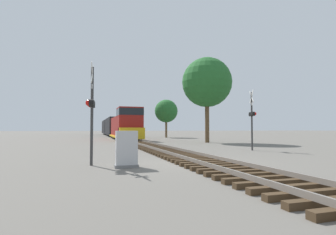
{
  "coord_description": "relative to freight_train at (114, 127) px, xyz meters",
  "views": [
    {
      "loc": [
        -4.83,
        -11.05,
        1.53
      ],
      "look_at": [
        2.17,
        12.41,
        2.6
      ],
      "focal_mm": 28.0,
      "sensor_mm": 36.0,
      "label": 1
    }
  ],
  "objects": [
    {
      "name": "tree_far_right",
      "position": [
        7.82,
        -28.5,
        4.84
      ],
      "size": [
        5.62,
        5.62,
        9.63
      ],
      "color": "brown",
      "rests_on": "ground"
    },
    {
      "name": "freight_train",
      "position": [
        0.0,
        0.0,
        0.0
      ],
      "size": [
        3.05,
        49.79,
        4.25
      ],
      "color": "maroon",
      "rests_on": "ground"
    },
    {
      "name": "ground_plane",
      "position": [
        0.0,
        -44.41,
        -1.95
      ],
      "size": [
        400.0,
        400.0,
        0.0
      ],
      "primitive_type": "plane",
      "color": "#666059"
    },
    {
      "name": "tree_mid_background",
      "position": [
        8.19,
        -10.74,
        2.76
      ],
      "size": [
        4.09,
        4.09,
        6.77
      ],
      "color": "brown",
      "rests_on": "ground"
    },
    {
      "name": "crossing_signal_far",
      "position": [
        6.32,
        -39.23,
        0.54
      ],
      "size": [
        0.58,
        1.0,
        4.33
      ],
      "rotation": [
        0.0,
        0.0,
        1.24
      ],
      "color": "#333333",
      "rests_on": "ground"
    },
    {
      "name": "rail_track_bed",
      "position": [
        0.0,
        -44.41,
        -1.81
      ],
      "size": [
        2.6,
        160.0,
        0.31
      ],
      "color": "#42301E",
      "rests_on": "ground"
    },
    {
      "name": "crossing_signal_near",
      "position": [
        -4.79,
        -43.94,
        0.54
      ],
      "size": [
        0.4,
        1.01,
        4.34
      ],
      "rotation": [
        0.0,
        0.0,
        -1.66
      ],
      "color": "#333333",
      "rests_on": "ground"
    },
    {
      "name": "relay_cabinet",
      "position": [
        -3.43,
        -44.95,
        -1.23
      ],
      "size": [
        0.92,
        0.55,
        1.46
      ],
      "color": "slate",
      "rests_on": "ground"
    }
  ]
}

